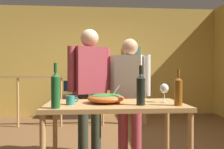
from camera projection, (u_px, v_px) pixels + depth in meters
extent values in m
cube|color=gold|center=(105.00, 61.00, 6.02)|extent=(5.78, 0.10, 2.72)
cube|color=#5C9D75|center=(132.00, 55.00, 6.02)|extent=(0.43, 0.03, 0.45)
cylinder|color=#B2844C|center=(18.00, 103.00, 4.69)|extent=(0.04, 0.04, 0.97)
cylinder|color=#B2844C|center=(61.00, 102.00, 4.76)|extent=(0.04, 0.04, 0.97)
cylinder|color=#B2844C|center=(103.00, 102.00, 4.83)|extent=(0.04, 0.04, 0.97)
cylinder|color=#B2844C|center=(144.00, 101.00, 4.90)|extent=(0.04, 0.04, 0.97)
cube|color=#B2844C|center=(61.00, 77.00, 4.75)|extent=(3.45, 0.07, 0.05)
cube|color=#B2844C|center=(144.00, 99.00, 4.90)|extent=(0.10, 0.10, 1.07)
cube|color=#38281E|center=(73.00, 106.00, 5.63)|extent=(0.90, 0.40, 0.54)
cube|color=black|center=(73.00, 95.00, 5.62)|extent=(0.20, 0.12, 0.02)
cylinder|color=black|center=(73.00, 93.00, 5.62)|extent=(0.03, 0.03, 0.08)
cube|color=black|center=(73.00, 86.00, 5.59)|extent=(0.45, 0.06, 0.25)
cube|color=black|center=(73.00, 86.00, 5.56)|extent=(0.41, 0.01, 0.22)
cube|color=#B2844C|center=(115.00, 105.00, 2.34)|extent=(1.35, 0.73, 0.04)
cylinder|color=#B2844C|center=(55.00, 137.00, 2.62)|extent=(0.05, 0.05, 0.75)
cylinder|color=#B2844C|center=(167.00, 135.00, 2.72)|extent=(0.05, 0.05, 0.75)
ellipsoid|color=#DB5B23|center=(106.00, 98.00, 2.35)|extent=(0.37, 0.37, 0.09)
ellipsoid|color=#38702D|center=(106.00, 96.00, 2.35)|extent=(0.30, 0.30, 0.04)
cylinder|color=silver|center=(113.00, 94.00, 2.36)|extent=(0.14, 0.01, 0.19)
cylinder|color=silver|center=(164.00, 102.00, 2.41)|extent=(0.08, 0.08, 0.01)
cylinder|color=silver|center=(164.00, 97.00, 2.41)|extent=(0.01, 0.01, 0.10)
ellipsoid|color=silver|center=(164.00, 88.00, 2.41)|extent=(0.09, 0.09, 0.10)
cylinder|color=black|center=(141.00, 92.00, 2.20)|extent=(0.08, 0.08, 0.25)
cone|color=black|center=(141.00, 77.00, 2.20)|extent=(0.08, 0.08, 0.04)
cylinder|color=black|center=(141.00, 70.00, 2.20)|extent=(0.03, 0.03, 0.09)
cylinder|color=brown|center=(178.00, 93.00, 2.18)|extent=(0.07, 0.07, 0.23)
cone|color=brown|center=(178.00, 79.00, 2.18)|extent=(0.07, 0.07, 0.03)
cylinder|color=brown|center=(178.00, 73.00, 2.17)|extent=(0.03, 0.03, 0.07)
cylinder|color=#1E5628|center=(56.00, 93.00, 2.01)|extent=(0.08, 0.08, 0.27)
cone|color=#1E5628|center=(56.00, 75.00, 2.01)|extent=(0.08, 0.08, 0.03)
cylinder|color=#1E5628|center=(56.00, 68.00, 2.01)|extent=(0.03, 0.03, 0.08)
cylinder|color=teal|center=(70.00, 100.00, 2.24)|extent=(0.08, 0.08, 0.08)
torus|color=teal|center=(76.00, 100.00, 2.24)|extent=(0.05, 0.01, 0.05)
cylinder|color=#2D3323|center=(96.00, 125.00, 3.06)|extent=(0.13, 0.13, 0.83)
cylinder|color=#2D3323|center=(83.00, 126.00, 2.97)|extent=(0.13, 0.13, 0.83)
cube|color=#9E3842|center=(90.00, 70.00, 3.01)|extent=(0.45, 0.36, 0.59)
cylinder|color=#9E3842|center=(107.00, 69.00, 3.13)|extent=(0.09, 0.09, 0.56)
cylinder|color=#9E3842|center=(71.00, 69.00, 2.89)|extent=(0.09, 0.09, 0.56)
sphere|color=#D8A884|center=(90.00, 38.00, 3.00)|extent=(0.23, 0.23, 0.23)
cylinder|color=#9E3842|center=(136.00, 128.00, 3.03)|extent=(0.13, 0.13, 0.77)
cylinder|color=#9E3842|center=(123.00, 127.00, 3.09)|extent=(0.13, 0.13, 0.77)
cube|color=beige|center=(130.00, 76.00, 3.05)|extent=(0.41, 0.34, 0.54)
cylinder|color=beige|center=(147.00, 75.00, 2.98)|extent=(0.09, 0.09, 0.52)
cylinder|color=beige|center=(113.00, 75.00, 3.13)|extent=(0.09, 0.09, 0.52)
sphere|color=tan|center=(130.00, 47.00, 3.05)|extent=(0.21, 0.21, 0.21)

